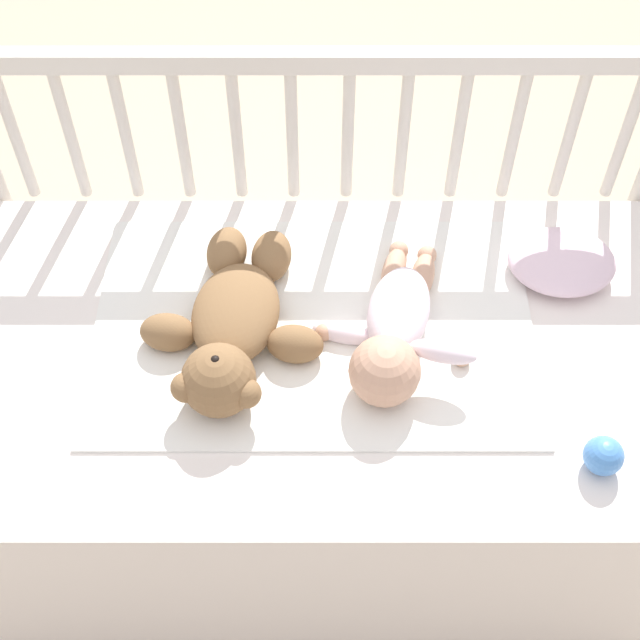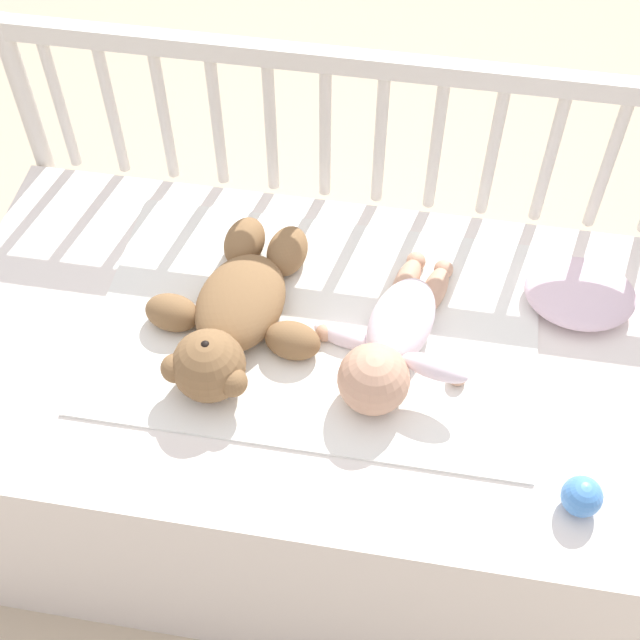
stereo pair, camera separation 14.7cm
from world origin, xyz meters
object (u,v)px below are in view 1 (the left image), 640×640
at_px(teddy_bear, 232,326).
at_px(small_pillow, 562,262).
at_px(baby, 394,331).
at_px(toy_ball, 603,456).

distance_m(teddy_bear, small_pillow, 0.60).
relative_size(baby, small_pillow, 1.92).
bearing_deg(toy_ball, small_pillow, 89.71).
bearing_deg(toy_ball, teddy_bear, 157.76).
distance_m(baby, toy_ball, 0.38).
relative_size(teddy_bear, baby, 1.11).
bearing_deg(small_pillow, teddy_bear, -164.82).
height_order(baby, small_pillow, baby).
relative_size(teddy_bear, toy_ball, 6.63).
distance_m(teddy_bear, baby, 0.27).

